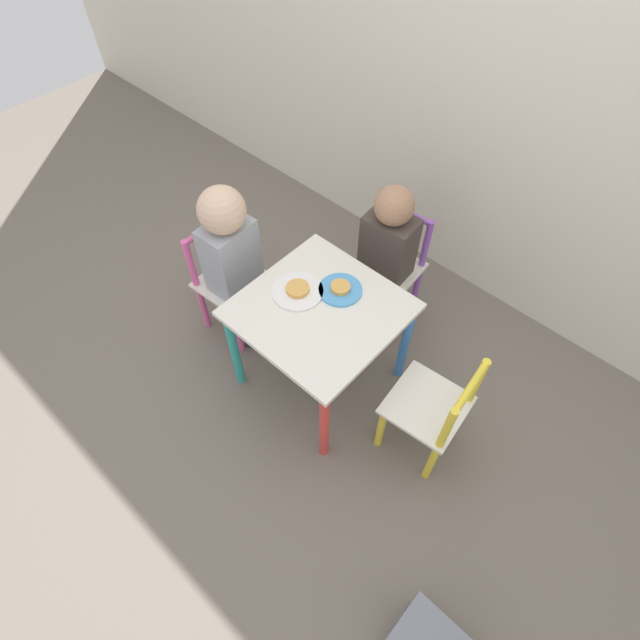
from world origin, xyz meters
TOP-DOWN VIEW (x-y plane):
  - ground_plane at (0.00, 0.00)m, footprint 6.00×6.00m
  - kids_table at (0.00, 0.00)m, footprint 0.54×0.54m
  - chair_pink at (-0.49, -0.03)m, footprint 0.28×0.28m
  - chair_purple at (-0.04, 0.49)m, footprint 0.28×0.28m
  - chair_yellow at (0.49, 0.05)m, footprint 0.28×0.28m
  - child_left at (-0.43, -0.03)m, footprint 0.23×0.21m
  - child_back at (-0.03, 0.43)m, footprint 0.21×0.22m
  - plate_left at (-0.11, 0.00)m, footprint 0.19×0.19m
  - plate_back at (0.00, 0.11)m, footprint 0.16×0.16m

SIDE VIEW (x-z plane):
  - ground_plane at x=0.00m, z-range 0.00..0.00m
  - chair_pink at x=-0.49m, z-range 0.00..0.52m
  - chair_purple at x=-0.04m, z-range 0.00..0.52m
  - chair_yellow at x=0.49m, z-range 0.00..0.52m
  - kids_table at x=0.00m, z-range 0.16..0.62m
  - child_back at x=-0.03m, z-range 0.07..0.78m
  - child_left at x=-0.43m, z-range 0.09..0.85m
  - plate_left at x=-0.11m, z-range 0.46..0.49m
  - plate_back at x=0.00m, z-range 0.46..0.49m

